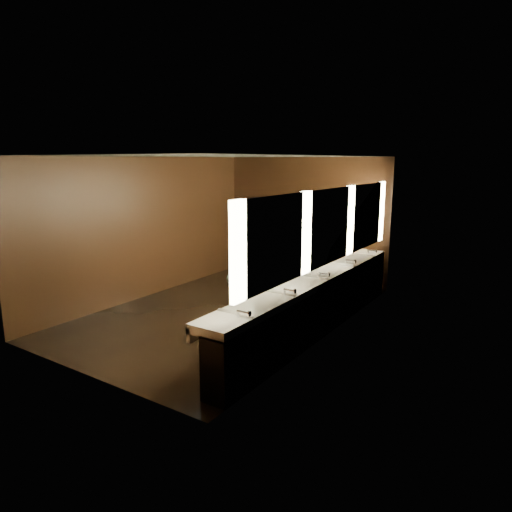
% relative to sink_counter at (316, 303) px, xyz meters
% --- Properties ---
extents(floor, '(6.00, 6.00, 0.00)m').
position_rel_sink_counter_xyz_m(floor, '(-1.79, 0.00, -0.50)').
color(floor, black).
rests_on(floor, ground).
extents(ceiling, '(4.00, 6.00, 0.02)m').
position_rel_sink_counter_xyz_m(ceiling, '(-1.79, 0.00, 2.30)').
color(ceiling, '#2D2D2B').
rests_on(ceiling, wall_back).
extents(wall_back, '(4.00, 0.02, 2.80)m').
position_rel_sink_counter_xyz_m(wall_back, '(-1.79, 3.00, 0.90)').
color(wall_back, black).
rests_on(wall_back, floor).
extents(wall_front, '(4.00, 0.02, 2.80)m').
position_rel_sink_counter_xyz_m(wall_front, '(-1.79, -3.00, 0.90)').
color(wall_front, black).
rests_on(wall_front, floor).
extents(wall_left, '(0.02, 6.00, 2.80)m').
position_rel_sink_counter_xyz_m(wall_left, '(-3.79, 0.00, 0.90)').
color(wall_left, black).
rests_on(wall_left, floor).
extents(wall_right, '(0.02, 6.00, 2.80)m').
position_rel_sink_counter_xyz_m(wall_right, '(0.21, 0.00, 0.90)').
color(wall_right, black).
rests_on(wall_right, floor).
extents(sink_counter, '(0.55, 5.40, 1.01)m').
position_rel_sink_counter_xyz_m(sink_counter, '(0.00, 0.00, 0.00)').
color(sink_counter, black).
rests_on(sink_counter, floor).
extents(mirror_band, '(0.06, 5.03, 1.15)m').
position_rel_sink_counter_xyz_m(mirror_band, '(0.19, -0.00, 1.25)').
color(mirror_band, '#FEF3C0').
rests_on(mirror_band, wall_right).
extents(person, '(0.49, 0.68, 1.74)m').
position_rel_sink_counter_xyz_m(person, '(-0.63, -1.15, 0.37)').
color(person, '#80B3BF').
rests_on(person, floor).
extents(trash_bin, '(0.46, 0.46, 0.62)m').
position_rel_sink_counter_xyz_m(trash_bin, '(-0.22, -1.29, -0.19)').
color(trash_bin, black).
rests_on(trash_bin, floor).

